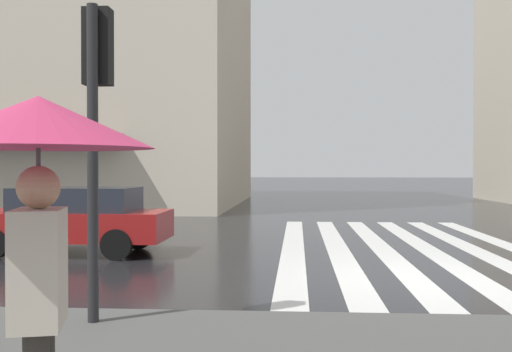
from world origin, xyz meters
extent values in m
plane|color=black|center=(0.00, 0.00, 0.00)|extent=(220.00, 220.00, 0.00)
cube|color=silver|center=(4.00, -1.92, 0.00)|extent=(13.00, 0.50, 0.01)
cube|color=silver|center=(4.00, -0.92, 0.00)|extent=(13.00, 0.50, 0.01)
cube|color=silver|center=(4.00, 0.08, 0.00)|extent=(13.00, 0.50, 0.01)
cube|color=silver|center=(4.00, 1.08, 0.00)|extent=(13.00, 0.50, 0.01)
cube|color=silver|center=(4.00, 2.08, 0.00)|extent=(13.00, 0.50, 0.01)
cube|color=beige|center=(20.61, 16.86, 9.32)|extent=(16.22, 23.77, 18.64)
cylinder|color=#232326|center=(-3.62, 4.19, 1.87)|extent=(0.12, 0.12, 3.44)
cube|color=black|center=(-3.44, 4.19, 3.16)|extent=(0.22, 0.30, 0.85)
sphere|color=red|center=(-3.32, 4.19, 3.44)|extent=(0.17, 0.17, 0.17)
sphere|color=orange|center=(-3.32, 4.19, 3.16)|extent=(0.17, 0.17, 0.17)
sphere|color=green|center=(-3.32, 4.19, 2.88)|extent=(0.17, 0.17, 0.17)
cube|color=maroon|center=(2.50, 6.79, 0.61)|extent=(1.75, 4.10, 0.60)
cube|color=#232833|center=(2.50, 6.64, 1.16)|extent=(1.54, 2.46, 0.50)
cylinder|color=black|center=(3.33, 8.04, 0.31)|extent=(0.20, 0.62, 0.62)
cylinder|color=black|center=(1.68, 5.54, 0.31)|extent=(0.20, 0.62, 0.62)
cylinder|color=black|center=(3.33, 5.54, 0.31)|extent=(0.20, 0.62, 0.62)
cube|color=beige|center=(-7.04, 3.30, 1.31)|extent=(0.45, 0.33, 0.60)
sphere|color=tan|center=(-7.04, 3.30, 1.72)|extent=(0.22, 0.22, 0.22)
cube|color=brown|center=(-6.77, 3.37, 1.06)|extent=(0.31, 0.22, 0.24)
cone|color=#C63360|center=(-7.04, 3.30, 2.05)|extent=(1.18, 1.18, 0.27)
cylinder|color=#4C4C51|center=(-7.04, 3.30, 1.52)|extent=(0.02, 0.02, 0.81)
camera|label=1|loc=(-10.05, 1.98, 1.82)|focal=42.63mm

